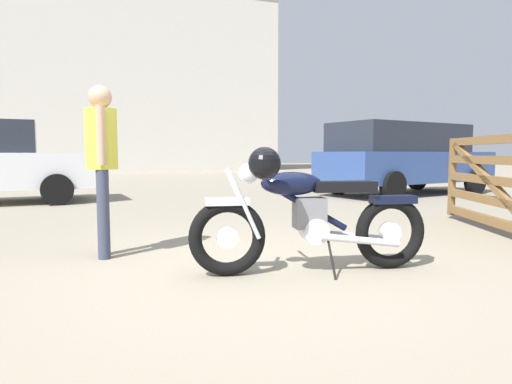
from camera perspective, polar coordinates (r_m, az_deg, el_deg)
The scene contains 6 objects.
ground_plane at distance 3.86m, azimuth 1.69°, elevation -10.26°, with size 80.00×80.00×0.00m, color gray.
vintage_motorcycle at distance 3.79m, azimuth 6.44°, elevation -2.99°, with size 2.05×0.72×1.07m.
timber_gate at distance 6.28m, azimuth 28.77°, elevation 1.49°, with size 1.17×2.36×1.60m.
bystander at distance 4.57m, azimuth -19.08°, elevation 4.74°, with size 0.30×0.46×1.66m.
silver_sedan_mid at distance 11.74m, azimuth 18.41°, elevation 4.29°, with size 4.91×2.51×1.74m.
industrial_building at distance 31.15m, azimuth -20.28°, elevation 13.10°, with size 23.15×10.91×24.71m.
Camera 1 is at (-1.55, -3.39, 1.01)m, focal length 31.38 mm.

